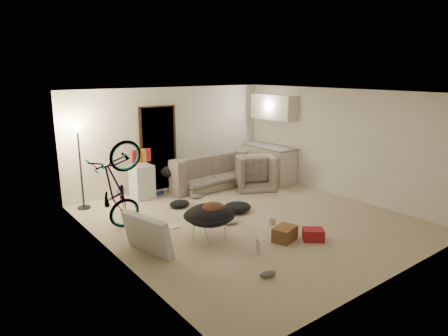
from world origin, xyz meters
TOP-DOWN VIEW (x-y plane):
  - floor at (0.00, 0.00)m, footprint 5.50×6.00m
  - ceiling at (0.00, 0.00)m, footprint 5.50×6.00m
  - wall_back at (0.00, 3.01)m, footprint 5.50×0.02m
  - wall_front at (0.00, -3.01)m, footprint 5.50×0.02m
  - wall_left at (-2.76, 0.00)m, footprint 0.02×6.00m
  - wall_right at (2.76, 0.00)m, footprint 0.02×6.00m
  - doorway at (-0.40, 2.97)m, footprint 0.85×0.10m
  - door_trim at (-0.40, 2.94)m, footprint 0.97×0.04m
  - floor_lamp at (-2.40, 2.65)m, footprint 0.28×0.28m
  - kitchen_counter at (2.43, 2.00)m, footprint 0.60×1.50m
  - counter_top at (2.43, 2.00)m, footprint 0.64×1.54m
  - kitchen_uppers at (2.56, 2.00)m, footprint 0.38×1.40m
  - sofa at (0.64, 2.45)m, footprint 2.22×0.94m
  - armchair at (1.59, 1.70)m, footprint 1.25×1.19m
  - bicycle at (-2.30, 1.01)m, footprint 1.74×0.77m
  - book_asset at (-0.90, -1.33)m, footprint 0.28×0.24m
  - mini_fridge at (-1.06, 2.55)m, footprint 0.47×0.47m
  - snack_box_0 at (-1.23, 2.55)m, footprint 0.11×0.08m
  - snack_box_1 at (-1.11, 2.55)m, footprint 0.11×0.08m
  - snack_box_2 at (-0.99, 2.55)m, footprint 0.12×0.09m
  - snack_box_3 at (-0.87, 2.55)m, footprint 0.12×0.10m
  - saucer_chair at (-1.19, -0.34)m, footprint 0.90×0.90m
  - hoodie at (-1.14, -0.37)m, footprint 0.58×0.53m
  - sofa_drape at (-0.31, 2.45)m, footprint 0.65×0.58m
  - tv_box at (-2.30, -0.18)m, footprint 0.49×1.03m
  - drink_case_a at (-0.15, -1.15)m, footprint 0.50×0.42m
  - drink_case_b at (0.25, -1.45)m, footprint 0.44×0.43m
  - juicer at (0.19, -0.47)m, footprint 0.14×0.14m
  - newspaper at (-0.58, 2.10)m, footprint 0.65×0.70m
  - book_blue at (-0.76, 0.89)m, footprint 0.33×0.33m
  - book_white at (-1.42, 0.56)m, footprint 0.19×0.24m
  - shoe_0 at (-0.60, 2.55)m, footprint 0.26×0.13m
  - shoe_1 at (-0.13, 1.71)m, footprint 0.31×0.28m
  - shoe_3 at (-1.27, -1.91)m, footprint 0.29×0.17m
  - clothes_lump_a at (0.10, 0.48)m, footprint 0.67×0.59m
  - clothes_lump_b at (-0.71, 1.48)m, footprint 0.52×0.48m
  - clothes_lump_c at (-0.44, 0.09)m, footprint 0.49×0.45m

SIDE VIEW (x-z plane):
  - floor at x=0.00m, z-range -0.02..0.00m
  - newspaper at x=-0.58m, z-range 0.00..0.01m
  - book_asset at x=-0.90m, z-range 0.00..0.02m
  - book_white at x=-1.42m, z-range 0.00..0.02m
  - book_blue at x=-0.76m, z-range 0.00..0.03m
  - shoe_0 at x=-0.60m, z-range 0.00..0.09m
  - shoe_3 at x=-1.27m, z-range 0.00..0.10m
  - shoe_1 at x=-0.13m, z-range 0.00..0.11m
  - clothes_lump_c at x=-0.44m, z-range 0.00..0.12m
  - clothes_lump_b at x=-0.71m, z-range 0.00..0.14m
  - juicer at x=0.19m, z-range -0.02..0.19m
  - clothes_lump_a at x=0.10m, z-range 0.00..0.20m
  - drink_case_b at x=0.25m, z-range 0.00..0.21m
  - drink_case_a at x=-0.15m, z-range 0.00..0.25m
  - armchair at x=1.59m, z-range 0.00..0.63m
  - sofa at x=0.64m, z-range 0.00..0.64m
  - tv_box at x=-2.30m, z-range -0.01..0.66m
  - saucer_chair at x=-1.19m, z-range 0.06..0.70m
  - mini_fridge at x=-1.06m, z-range 0.00..0.78m
  - kitchen_counter at x=2.43m, z-range 0.00..0.88m
  - bicycle at x=-2.30m, z-range -0.05..0.96m
  - sofa_drape at x=-0.31m, z-range 0.40..0.68m
  - hoodie at x=-1.14m, z-range 0.46..0.68m
  - counter_top at x=2.43m, z-range 0.88..0.92m
  - snack_box_0 at x=-1.23m, z-range 0.85..1.15m
  - snack_box_1 at x=-1.11m, z-range 0.85..1.15m
  - snack_box_2 at x=-0.99m, z-range 0.85..1.15m
  - snack_box_3 at x=-0.87m, z-range 0.85..1.15m
  - doorway at x=-0.40m, z-range 0.00..2.04m
  - door_trim at x=-0.40m, z-range -0.03..2.07m
  - wall_back at x=0.00m, z-range 0.00..2.50m
  - wall_front at x=0.00m, z-range 0.00..2.50m
  - wall_left at x=-2.76m, z-range 0.00..2.50m
  - wall_right at x=2.76m, z-range 0.00..2.50m
  - floor_lamp at x=-2.40m, z-range 0.40..2.21m
  - kitchen_uppers at x=2.56m, z-range 1.62..2.27m
  - ceiling at x=0.00m, z-range 2.50..2.52m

